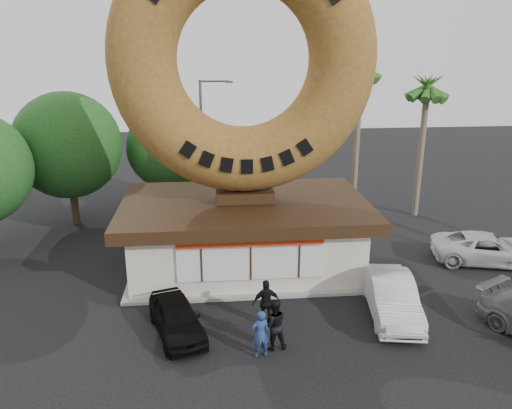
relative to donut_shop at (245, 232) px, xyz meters
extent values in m
plane|color=black|center=(0.00, -5.98, -1.77)|extent=(90.00, 90.00, 0.00)
cube|color=silver|center=(0.00, 0.02, -0.27)|extent=(10.00, 6.00, 3.00)
cube|color=#999993|center=(0.00, 0.02, -1.69)|extent=(10.60, 6.60, 0.15)
cube|color=#3F3F3F|center=(0.00, 0.02, 1.28)|extent=(10.00, 6.00, 0.10)
cube|color=black|center=(0.00, 0.02, 1.23)|extent=(11.20, 7.20, 0.55)
cube|color=silver|center=(0.00, -3.03, -0.22)|extent=(6.00, 0.12, 1.40)
cube|color=red|center=(0.00, -3.05, 0.78)|extent=(6.00, 0.10, 0.45)
cube|color=black|center=(0.00, 0.02, 1.78)|extent=(2.60, 1.40, 0.50)
torus|color=olive|center=(0.00, 0.02, 7.69)|extent=(11.31, 2.88, 11.31)
cylinder|color=#473321|center=(-9.50, 7.02, -0.12)|extent=(0.44, 0.44, 3.30)
sphere|color=#1A4017|center=(-9.50, 7.02, 2.88)|extent=(6.00, 6.00, 6.00)
cylinder|color=#473321|center=(-4.00, 9.02, -0.34)|extent=(0.44, 0.44, 2.86)
sphere|color=#1A4017|center=(-4.00, 9.02, 2.26)|extent=(5.20, 5.20, 5.20)
cylinder|color=#726651|center=(7.50, 8.02, 2.73)|extent=(0.36, 0.36, 9.00)
cylinder|color=#726651|center=(11.00, 6.52, 2.23)|extent=(0.36, 0.36, 8.00)
cylinder|color=#59595E|center=(-2.00, 10.02, 2.23)|extent=(0.18, 0.18, 8.00)
cylinder|color=#59595E|center=(-1.10, 10.02, 6.13)|extent=(1.80, 0.12, 0.12)
cube|color=#59595E|center=(-0.20, 10.02, 6.08)|extent=(0.45, 0.20, 0.12)
imported|color=navy|center=(-0.02, -7.15, -0.90)|extent=(0.71, 0.55, 1.73)
imported|color=black|center=(0.49, -6.72, -0.83)|extent=(0.98, 0.80, 1.88)
imported|color=black|center=(0.42, -5.12, -0.86)|extent=(1.09, 0.53, 1.80)
imported|color=black|center=(-2.91, -5.47, -1.12)|extent=(2.59, 4.09, 1.30)
imported|color=#B8B9BD|center=(5.34, -4.91, -0.99)|extent=(2.32, 4.89, 1.55)
imported|color=silver|center=(11.66, -0.59, -1.05)|extent=(5.55, 3.55, 1.42)
camera|label=1|loc=(-1.54, -21.61, 8.38)|focal=35.00mm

